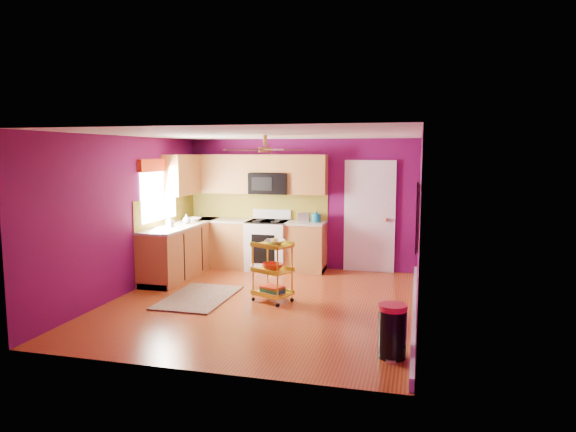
# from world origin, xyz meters

# --- Properties ---
(ground) EXTENTS (5.00, 5.00, 0.00)m
(ground) POSITION_xyz_m (0.00, 0.00, 0.00)
(ground) COLOR maroon
(ground) RESTS_ON ground
(room_envelope) EXTENTS (4.54, 5.04, 2.52)m
(room_envelope) POSITION_xyz_m (0.03, 0.00, 1.63)
(room_envelope) COLOR #600B4C
(room_envelope) RESTS_ON ground
(lower_cabinets) EXTENTS (2.81, 2.31, 0.94)m
(lower_cabinets) POSITION_xyz_m (-1.35, 1.82, 0.43)
(lower_cabinets) COLOR #955E28
(lower_cabinets) RESTS_ON ground
(electric_range) EXTENTS (0.76, 0.66, 1.13)m
(electric_range) POSITION_xyz_m (-0.55, 2.17, 0.48)
(electric_range) COLOR white
(electric_range) RESTS_ON ground
(upper_cabinetry) EXTENTS (2.80, 2.30, 1.26)m
(upper_cabinetry) POSITION_xyz_m (-1.24, 2.17, 1.80)
(upper_cabinetry) COLOR #955E28
(upper_cabinetry) RESTS_ON ground
(left_window) EXTENTS (0.08, 1.35, 1.08)m
(left_window) POSITION_xyz_m (-2.22, 1.05, 1.74)
(left_window) COLOR white
(left_window) RESTS_ON ground
(panel_door) EXTENTS (0.95, 0.11, 2.15)m
(panel_door) POSITION_xyz_m (1.35, 2.47, 1.02)
(panel_door) COLOR white
(panel_door) RESTS_ON ground
(right_wall_art) EXTENTS (0.04, 2.74, 1.04)m
(right_wall_art) POSITION_xyz_m (2.23, -0.34, 1.44)
(right_wall_art) COLOR black
(right_wall_art) RESTS_ON ground
(ceiling_fan) EXTENTS (1.01, 1.01, 0.26)m
(ceiling_fan) POSITION_xyz_m (0.00, 0.20, 2.29)
(ceiling_fan) COLOR #BF8C3F
(ceiling_fan) RESTS_ON ground
(shag_rug) EXTENTS (0.94, 1.53, 0.02)m
(shag_rug) POSITION_xyz_m (-1.02, -0.02, 0.01)
(shag_rug) COLOR black
(shag_rug) RESTS_ON ground
(rolling_cart) EXTENTS (0.66, 0.59, 0.98)m
(rolling_cart) POSITION_xyz_m (0.14, 0.10, 0.50)
(rolling_cart) COLOR yellow
(rolling_cart) RESTS_ON ground
(trash_can) EXTENTS (0.34, 0.36, 0.60)m
(trash_can) POSITION_xyz_m (1.99, -1.63, 0.30)
(trash_can) COLOR black
(trash_can) RESTS_ON ground
(teal_kettle) EXTENTS (0.18, 0.18, 0.21)m
(teal_kettle) POSITION_xyz_m (0.38, 2.23, 1.02)
(teal_kettle) COLOR #12758C
(teal_kettle) RESTS_ON lower_cabinets
(toaster) EXTENTS (0.22, 0.15, 0.18)m
(toaster) POSITION_xyz_m (0.15, 2.22, 1.03)
(toaster) COLOR beige
(toaster) RESTS_ON lower_cabinets
(soap_bottle_a) EXTENTS (0.10, 0.10, 0.21)m
(soap_bottle_a) POSITION_xyz_m (-1.98, 0.94, 1.05)
(soap_bottle_a) COLOR #EA3F72
(soap_bottle_a) RESTS_ON lower_cabinets
(soap_bottle_b) EXTENTS (0.14, 0.14, 0.18)m
(soap_bottle_b) POSITION_xyz_m (-1.88, 1.41, 1.03)
(soap_bottle_b) COLOR white
(soap_bottle_b) RESTS_ON lower_cabinets
(counter_dish) EXTENTS (0.28, 0.28, 0.07)m
(counter_dish) POSITION_xyz_m (-1.91, 1.79, 0.97)
(counter_dish) COLOR white
(counter_dish) RESTS_ON lower_cabinets
(counter_cup) EXTENTS (0.11, 0.11, 0.09)m
(counter_cup) POSITION_xyz_m (-2.02, 1.08, 0.98)
(counter_cup) COLOR white
(counter_cup) RESTS_ON lower_cabinets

